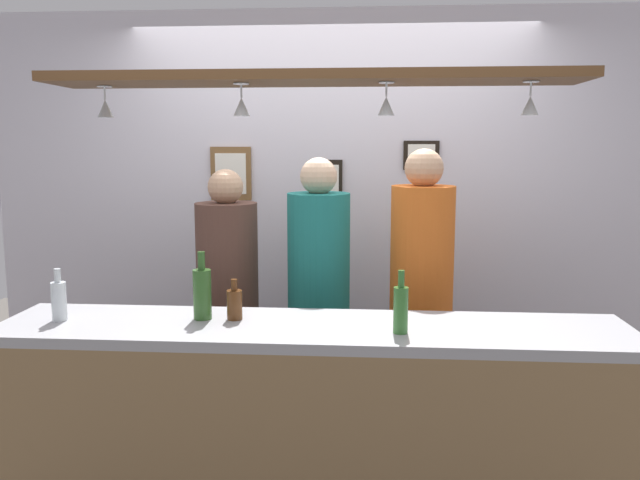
# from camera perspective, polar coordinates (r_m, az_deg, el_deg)

# --- Properties ---
(back_wall) EXTENTS (4.40, 0.06, 2.60)m
(back_wall) POSITION_cam_1_polar(r_m,az_deg,el_deg) (4.11, 1.06, 1.95)
(back_wall) COLOR silver
(back_wall) RESTS_ON ground_plane
(bar_counter) EXTENTS (2.70, 0.55, 1.01)m
(bar_counter) POSITION_cam_1_polar(r_m,az_deg,el_deg) (2.71, -1.01, -15.12)
(bar_counter) COLOR #99999E
(bar_counter) RESTS_ON ground_plane
(overhead_glass_rack) EXTENTS (2.20, 0.36, 0.04)m
(overhead_glass_rack) POSITION_cam_1_polar(r_m,az_deg,el_deg) (2.70, -0.67, 14.23)
(overhead_glass_rack) COLOR brown
(hanging_wineglass_far_left) EXTENTS (0.07, 0.07, 0.13)m
(hanging_wineglass_far_left) POSITION_cam_1_polar(r_m,az_deg,el_deg) (2.95, -18.59, 11.14)
(hanging_wineglass_far_left) COLOR silver
(hanging_wineglass_far_left) RESTS_ON overhead_glass_rack
(hanging_wineglass_left) EXTENTS (0.07, 0.07, 0.13)m
(hanging_wineglass_left) POSITION_cam_1_polar(r_m,az_deg,el_deg) (2.69, -7.01, 11.81)
(hanging_wineglass_left) COLOR silver
(hanging_wineglass_left) RESTS_ON overhead_glass_rack
(hanging_wineglass_center_left) EXTENTS (0.07, 0.07, 0.13)m
(hanging_wineglass_center_left) POSITION_cam_1_polar(r_m,az_deg,el_deg) (2.64, 5.92, 11.89)
(hanging_wineglass_center_left) COLOR silver
(hanging_wineglass_center_left) RESTS_ON overhead_glass_rack
(hanging_wineglass_center) EXTENTS (0.07, 0.07, 0.13)m
(hanging_wineglass_center) POSITION_cam_1_polar(r_m,az_deg,el_deg) (2.72, 18.23, 11.42)
(hanging_wineglass_center) COLOR silver
(hanging_wineglass_center) RESTS_ON overhead_glass_rack
(person_left_brown_shirt) EXTENTS (0.34, 0.34, 1.64)m
(person_left_brown_shirt) POSITION_cam_1_polar(r_m,az_deg,el_deg) (3.59, -8.24, -4.19)
(person_left_brown_shirt) COLOR #2D334C
(person_left_brown_shirt) RESTS_ON ground_plane
(person_middle_teal_shirt) EXTENTS (0.34, 0.34, 1.70)m
(person_middle_teal_shirt) POSITION_cam_1_polar(r_m,az_deg,el_deg) (3.50, -0.12, -3.72)
(person_middle_teal_shirt) COLOR #2D334C
(person_middle_teal_shirt) RESTS_ON ground_plane
(person_right_orange_shirt) EXTENTS (0.34, 0.34, 1.75)m
(person_right_orange_shirt) POSITION_cam_1_polar(r_m,az_deg,el_deg) (3.50, 9.04, -3.33)
(person_right_orange_shirt) COLOR #2D334C
(person_right_orange_shirt) RESTS_ON ground_plane
(bottle_beer_brown_stubby) EXTENTS (0.07, 0.07, 0.18)m
(bottle_beer_brown_stubby) POSITION_cam_1_polar(r_m,az_deg,el_deg) (2.84, -7.63, -5.65)
(bottle_beer_brown_stubby) COLOR #512D14
(bottle_beer_brown_stubby) RESTS_ON bar_counter
(bottle_beer_green_import) EXTENTS (0.06, 0.06, 0.26)m
(bottle_beer_green_import) POSITION_cam_1_polar(r_m,az_deg,el_deg) (2.62, 7.21, -6.06)
(bottle_beer_green_import) COLOR #336B2D
(bottle_beer_green_import) RESTS_ON bar_counter
(bottle_soda_clear) EXTENTS (0.06, 0.06, 0.23)m
(bottle_soda_clear) POSITION_cam_1_polar(r_m,az_deg,el_deg) (3.01, -22.27, -4.96)
(bottle_soda_clear) COLOR silver
(bottle_soda_clear) RESTS_ON bar_counter
(bottle_champagne_green) EXTENTS (0.08, 0.08, 0.30)m
(bottle_champagne_green) POSITION_cam_1_polar(r_m,az_deg,el_deg) (2.86, -10.46, -4.63)
(bottle_champagne_green) COLOR #2D5623
(bottle_champagne_green) RESTS_ON bar_counter
(picture_frame_upper_small) EXTENTS (0.22, 0.02, 0.18)m
(picture_frame_upper_small) POSITION_cam_1_polar(r_m,az_deg,el_deg) (4.05, 9.02, 7.47)
(picture_frame_upper_small) COLOR black
(picture_frame_upper_small) RESTS_ON back_wall
(picture_frame_crest) EXTENTS (0.18, 0.02, 0.26)m
(picture_frame_crest) POSITION_cam_1_polar(r_m,az_deg,el_deg) (4.05, 0.72, 5.33)
(picture_frame_crest) COLOR black
(picture_frame_crest) RESTS_ON back_wall
(picture_frame_caricature) EXTENTS (0.26, 0.02, 0.34)m
(picture_frame_caricature) POSITION_cam_1_polar(r_m,az_deg,el_deg) (4.13, -7.95, 5.88)
(picture_frame_caricature) COLOR brown
(picture_frame_caricature) RESTS_ON back_wall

